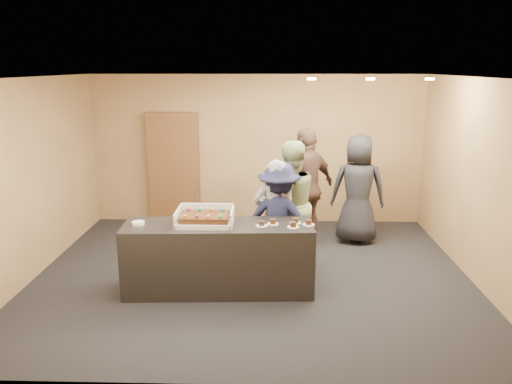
# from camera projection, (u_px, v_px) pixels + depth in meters

# --- Properties ---
(room) EXTENTS (6.04, 6.00, 2.70)m
(room) POSITION_uv_depth(u_px,v_px,m) (252.00, 181.00, 6.67)
(room) COLOR black
(room) RESTS_ON ground
(serving_counter) EXTENTS (2.43, 0.81, 0.90)m
(serving_counter) POSITION_uv_depth(u_px,v_px,m) (219.00, 258.00, 6.41)
(serving_counter) COLOR black
(serving_counter) RESTS_ON floor
(storage_cabinet) EXTENTS (0.93, 0.15, 2.04)m
(storage_cabinet) POSITION_uv_depth(u_px,v_px,m) (174.00, 168.00, 9.13)
(storage_cabinet) COLOR brown
(storage_cabinet) RESTS_ON floor
(cake_box) EXTENTS (0.71, 0.49, 0.21)m
(cake_box) POSITION_uv_depth(u_px,v_px,m) (205.00, 220.00, 6.31)
(cake_box) COLOR white
(cake_box) RESTS_ON serving_counter
(sheet_cake) EXTENTS (0.61, 0.42, 0.12)m
(sheet_cake) POSITION_uv_depth(u_px,v_px,m) (205.00, 217.00, 6.28)
(sheet_cake) COLOR #3A200D
(sheet_cake) RESTS_ON cake_box
(plate_stack) EXTENTS (0.16, 0.16, 0.04)m
(plate_stack) POSITION_uv_depth(u_px,v_px,m) (138.00, 223.00, 6.29)
(plate_stack) COLOR white
(plate_stack) RESTS_ON serving_counter
(slice_a) EXTENTS (0.15, 0.15, 0.07)m
(slice_a) POSITION_uv_depth(u_px,v_px,m) (262.00, 224.00, 6.23)
(slice_a) COLOR white
(slice_a) RESTS_ON serving_counter
(slice_b) EXTENTS (0.15, 0.15, 0.07)m
(slice_b) POSITION_uv_depth(u_px,v_px,m) (273.00, 222.00, 6.30)
(slice_b) COLOR white
(slice_b) RESTS_ON serving_counter
(slice_c) EXTENTS (0.15, 0.15, 0.07)m
(slice_c) POSITION_uv_depth(u_px,v_px,m) (293.00, 226.00, 6.17)
(slice_c) COLOR white
(slice_c) RESTS_ON serving_counter
(slice_d) EXTENTS (0.15, 0.15, 0.07)m
(slice_d) POSITION_uv_depth(u_px,v_px,m) (295.00, 221.00, 6.34)
(slice_d) COLOR white
(slice_d) RESTS_ON serving_counter
(slice_e) EXTENTS (0.15, 0.15, 0.07)m
(slice_e) POSITION_uv_depth(u_px,v_px,m) (309.00, 223.00, 6.27)
(slice_e) COLOR white
(slice_e) RESTS_ON serving_counter
(person_server_grey) EXTENTS (0.63, 0.45, 1.63)m
(person_server_grey) POSITION_uv_depth(u_px,v_px,m) (275.00, 218.00, 6.84)
(person_server_grey) COLOR gray
(person_server_grey) RESTS_ON floor
(person_sage_man) EXTENTS (1.08, 0.98, 1.83)m
(person_sage_man) POSITION_uv_depth(u_px,v_px,m) (289.00, 204.00, 7.16)
(person_sage_man) COLOR #A2AF7B
(person_sage_man) RESTS_ON floor
(person_navy_man) EXTENTS (1.13, 0.80, 1.59)m
(person_navy_man) POSITION_uv_depth(u_px,v_px,m) (279.00, 219.00, 6.85)
(person_navy_man) COLOR #1B1F3D
(person_navy_man) RESTS_ON floor
(person_brown_extra) EXTENTS (1.15, 1.11, 1.93)m
(person_brown_extra) POSITION_uv_depth(u_px,v_px,m) (307.00, 188.00, 7.89)
(person_brown_extra) COLOR brown
(person_brown_extra) RESTS_ON floor
(person_dark_suit) EXTENTS (0.94, 0.67, 1.79)m
(person_dark_suit) POSITION_uv_depth(u_px,v_px,m) (358.00, 189.00, 8.10)
(person_dark_suit) COLOR #242429
(person_dark_suit) RESTS_ON floor
(ceiling_spotlights) EXTENTS (1.72, 0.12, 0.03)m
(ceiling_spotlights) POSITION_uv_depth(u_px,v_px,m) (370.00, 79.00, 6.78)
(ceiling_spotlights) COLOR #FFEAC6
(ceiling_spotlights) RESTS_ON ceiling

